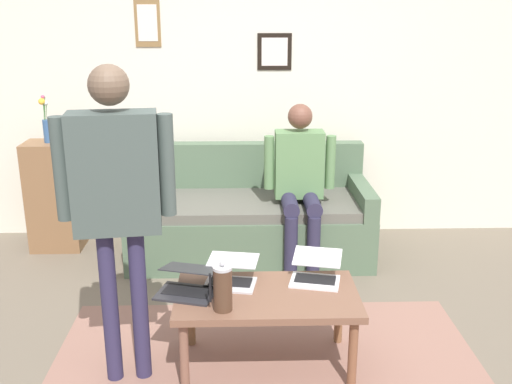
% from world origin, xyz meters
% --- Properties ---
extents(ground_plane, '(7.68, 7.68, 0.00)m').
position_xyz_m(ground_plane, '(0.00, 0.00, 0.00)').
color(ground_plane, '#6C6151').
extents(area_rug, '(2.49, 1.65, 0.01)m').
position_xyz_m(area_rug, '(-0.07, 0.11, 0.00)').
color(area_rug, '#8F6557').
rests_on(area_rug, ground_plane).
extents(back_wall, '(7.04, 0.11, 2.70)m').
position_xyz_m(back_wall, '(0.00, -2.20, 1.35)').
color(back_wall, silver).
rests_on(back_wall, ground_plane).
extents(couch, '(1.94, 0.85, 0.88)m').
position_xyz_m(couch, '(0.00, -1.62, 0.31)').
color(couch, '#51694F').
rests_on(couch, ground_plane).
extents(coffee_table, '(1.02, 0.58, 0.45)m').
position_xyz_m(coffee_table, '(-0.07, 0.01, 0.40)').
color(coffee_table, brown).
rests_on(coffee_table, ground_plane).
extents(laptop_left, '(0.35, 0.38, 0.13)m').
position_xyz_m(laptop_left, '(-0.36, -0.17, 0.50)').
color(laptop_left, silver).
rests_on(laptop_left, coffee_table).
extents(laptop_center, '(0.34, 0.35, 0.12)m').
position_xyz_m(laptop_center, '(0.14, -0.14, 0.50)').
color(laptop_center, silver).
rests_on(laptop_center, coffee_table).
extents(laptop_right, '(0.39, 0.38, 0.14)m').
position_xyz_m(laptop_right, '(0.38, -0.03, 0.50)').
color(laptop_right, '#28282D').
rests_on(laptop_right, coffee_table).
extents(french_press, '(0.12, 0.10, 0.28)m').
position_xyz_m(french_press, '(0.18, 0.18, 0.58)').
color(french_press, '#4C3323').
rests_on(french_press, coffee_table).
extents(side_shelf, '(0.42, 0.32, 0.92)m').
position_xyz_m(side_shelf, '(1.64, -1.80, 0.46)').
color(side_shelf, brown).
rests_on(side_shelf, ground_plane).
extents(flower_vase, '(0.09, 0.08, 0.38)m').
position_xyz_m(flower_vase, '(1.64, -1.81, 1.07)').
color(flower_vase, '#365A8B').
rests_on(flower_vase, side_shelf).
extents(person_standing, '(0.60, 0.24, 1.72)m').
position_xyz_m(person_standing, '(0.71, 0.10, 1.10)').
color(person_standing, '#2E294A').
rests_on(person_standing, ground_plane).
extents(person_seated, '(0.55, 0.51, 1.28)m').
position_xyz_m(person_seated, '(-0.38, -1.39, 0.73)').
color(person_seated, '#2B2841').
rests_on(person_seated, ground_plane).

